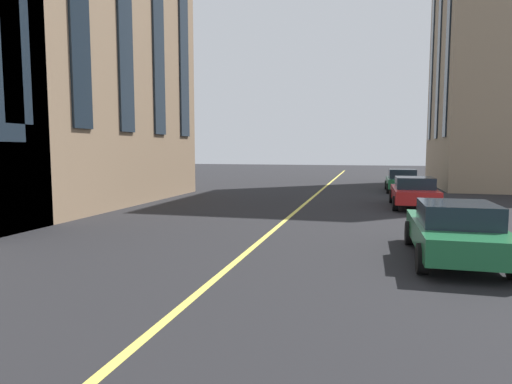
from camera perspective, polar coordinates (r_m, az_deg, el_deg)
name	(u,v)px	position (r m, az deg, el deg)	size (l,w,h in m)	color
lane_centre_line	(284,221)	(15.88, 3.74, -3.78)	(80.00, 0.16, 0.01)	#D8C64C
car_green_parked_a	(455,230)	(11.18, 24.58, -4.58)	(4.40, 1.95, 1.37)	#1E6038
car_green_far	(402,181)	(28.19, 18.52, 1.43)	(3.90, 1.89, 1.40)	#1E6038
car_red_parked_b	(414,192)	(20.75, 19.93, 0.03)	(4.40, 1.95, 1.37)	#B21E1E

